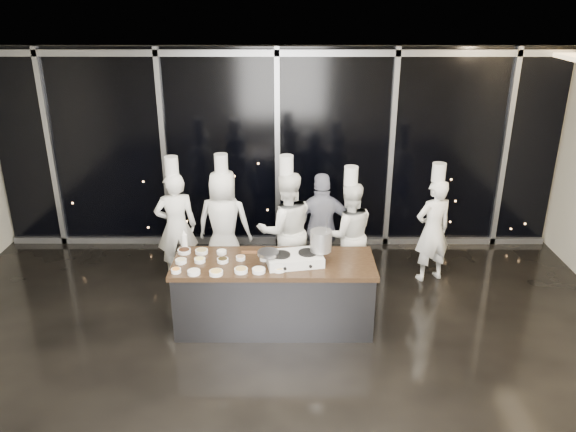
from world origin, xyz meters
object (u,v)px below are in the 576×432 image
object	(u,v)px
stock_pot	(321,241)
chef_far_left	(176,225)
chef_left	(224,223)
chef_right	(348,233)
frying_pan	(267,253)
demo_counter	(274,293)
chef_side	(433,229)
stove	(294,258)
guest	(322,229)
chef_center	(286,230)

from	to	relation	value
stock_pot	chef_far_left	size ratio (longest dim) A/B	0.14
chef_left	chef_right	world-z (taller)	chef_left
frying_pan	demo_counter	bearing A→B (deg)	45.05
chef_side	stove	bearing A→B (deg)	13.28
chef_left	guest	distance (m)	1.43
chef_side	stock_pot	bearing A→B (deg)	16.54
frying_pan	chef_far_left	bearing A→B (deg)	123.96
chef_far_left	demo_counter	bearing A→B (deg)	122.55
guest	chef_right	distance (m)	0.38
chef_center	guest	size ratio (longest dim) A/B	1.18
chef_side	chef_right	bearing A→B (deg)	-13.85
guest	chef_right	xyz separation A→B (m)	(0.37, -0.07, -0.04)
demo_counter	chef_side	xyz separation A→B (m)	(2.24, 1.25, 0.34)
demo_counter	chef_right	size ratio (longest dim) A/B	1.40
demo_counter	stock_pot	bearing A→B (deg)	1.42
frying_pan	chef_center	xyz separation A→B (m)	(0.22, 1.17, -0.20)
demo_counter	chef_left	distance (m)	1.64
stove	frying_pan	distance (m)	0.34
stove	chef_side	world-z (taller)	chef_side
guest	chef_center	bearing A→B (deg)	11.79
stove	chef_center	distance (m)	1.13
stove	guest	xyz separation A→B (m)	(0.41, 1.25, -0.15)
stock_pot	chef_left	xyz separation A→B (m)	(-1.33, 1.38, -0.34)
chef_right	chef_side	bearing A→B (deg)	177.82
chef_center	chef_side	bearing A→B (deg)	172.52
stock_pot	chef_left	world-z (taller)	chef_left
demo_counter	chef_left	size ratio (longest dim) A/B	1.33
stock_pot	chef_side	bearing A→B (deg)	36.52
chef_center	chef_side	xyz separation A→B (m)	(2.10, 0.19, -0.07)
frying_pan	stove	bearing A→B (deg)	-1.30
stove	chef_left	bearing A→B (deg)	114.29
stove	chef_center	xyz separation A→B (m)	(-0.10, 1.12, -0.10)
guest	demo_counter	bearing A→B (deg)	58.79
chef_left	chef_right	bearing A→B (deg)	179.47
demo_counter	stock_pot	size ratio (longest dim) A/B	9.52
chef_center	demo_counter	bearing A→B (deg)	69.57
chef_far_left	frying_pan	bearing A→B (deg)	118.74
frying_pan	chef_far_left	size ratio (longest dim) A/B	0.25
chef_left	chef_side	size ratio (longest dim) A/B	1.05
stock_pot	demo_counter	bearing A→B (deg)	-178.58
frying_pan	guest	bearing A→B (deg)	50.16
stove	chef_left	distance (m)	1.78
demo_counter	chef_side	size ratio (longest dim) A/B	1.39
chef_center	guest	distance (m)	0.53
stove	chef_far_left	distance (m)	2.15
stock_pot	frying_pan	bearing A→B (deg)	-169.32
frying_pan	guest	world-z (taller)	guest
chef_far_left	chef_right	xyz separation A→B (m)	(2.46, -0.15, -0.06)
chef_left	chef_right	xyz separation A→B (m)	(1.79, -0.28, -0.05)
frying_pan	chef_right	bearing A→B (deg)	37.65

